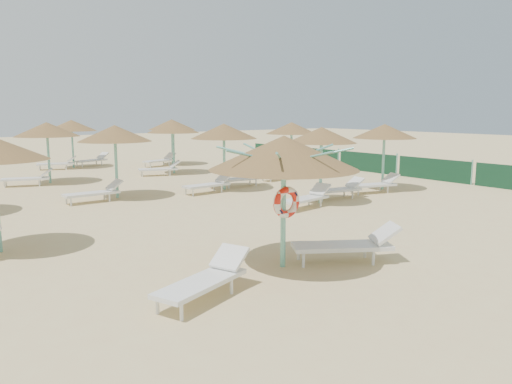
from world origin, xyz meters
TOP-DOWN VIEW (x-y plane):
  - ground at (0.00, 0.00)m, footprint 120.00×120.00m
  - main_palapa at (-0.06, 0.09)m, footprint 3.03×3.03m
  - lounger_main_a at (-2.26, -0.49)m, footprint 2.12×1.30m
  - lounger_main_b at (1.28, -0.50)m, footprint 2.28×1.73m
  - palapa_field at (2.39, 12.39)m, footprint 19.24×19.01m
  - windbreak_fence at (14.00, 9.96)m, footprint 0.08×19.84m

SIDE VIEW (x-z plane):
  - ground at x=0.00m, z-range 0.00..0.00m
  - lounger_main_a at x=-2.26m, z-range -0.02..0.72m
  - lounger_main_b at x=1.28m, z-range -0.02..0.80m
  - windbreak_fence at x=14.00m, z-range -0.05..1.05m
  - palapa_field at x=2.39m, z-range 0.95..3.65m
  - main_palapa at x=-0.06m, z-range 1.00..3.72m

